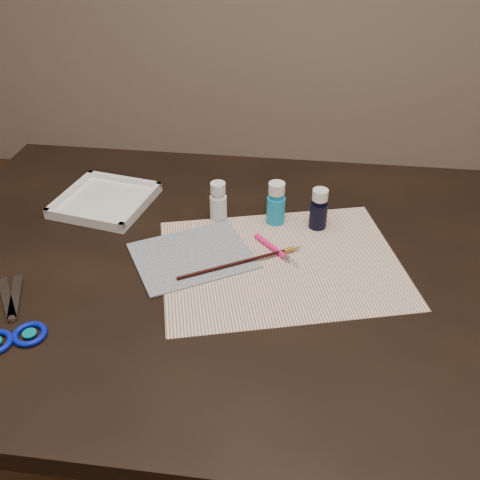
# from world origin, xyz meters

# --- Properties ---
(ground) EXTENTS (3.50, 3.50, 0.02)m
(ground) POSITION_xyz_m (0.00, 0.00, -0.01)
(ground) COLOR #422614
(ground) RESTS_ON ground
(table) EXTENTS (1.30, 0.90, 0.75)m
(table) POSITION_xyz_m (0.00, 0.00, 0.38)
(table) COLOR black
(table) RESTS_ON ground
(paper) EXTENTS (0.53, 0.46, 0.00)m
(paper) POSITION_xyz_m (0.08, 0.00, 0.75)
(paper) COLOR white
(paper) RESTS_ON table
(canvas) EXTENTS (0.28, 0.26, 0.00)m
(canvas) POSITION_xyz_m (-0.09, 0.00, 0.75)
(canvas) COLOR #121A3A
(canvas) RESTS_ON paper
(paint_bottle_white) EXTENTS (0.05, 0.05, 0.09)m
(paint_bottle_white) POSITION_xyz_m (-0.07, 0.14, 0.79)
(paint_bottle_white) COLOR white
(paint_bottle_white) RESTS_ON table
(paint_bottle_cyan) EXTENTS (0.05, 0.05, 0.10)m
(paint_bottle_cyan) POSITION_xyz_m (0.06, 0.15, 0.80)
(paint_bottle_cyan) COLOR #1593C8
(paint_bottle_cyan) RESTS_ON table
(paint_bottle_navy) EXTENTS (0.05, 0.05, 0.09)m
(paint_bottle_navy) POSITION_xyz_m (0.15, 0.14, 0.80)
(paint_bottle_navy) COLOR black
(paint_bottle_navy) RESTS_ON table
(paintbrush) EXTENTS (0.23, 0.14, 0.01)m
(paintbrush) POSITION_xyz_m (0.01, -0.01, 0.76)
(paintbrush) COLOR black
(paintbrush) RESTS_ON canvas
(craft_knife) EXTENTS (0.10, 0.10, 0.01)m
(craft_knife) POSITION_xyz_m (0.07, 0.03, 0.76)
(craft_knife) COLOR #FF1C84
(craft_knife) RESTS_ON paper
(scissors) EXTENTS (0.21, 0.24, 0.01)m
(scissors) POSITION_xyz_m (-0.37, -0.20, 0.76)
(scissors) COLOR silver
(scissors) RESTS_ON table
(palette_tray) EXTENTS (0.22, 0.22, 0.02)m
(palette_tray) POSITION_xyz_m (-0.33, 0.17, 0.76)
(palette_tray) COLOR white
(palette_tray) RESTS_ON table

